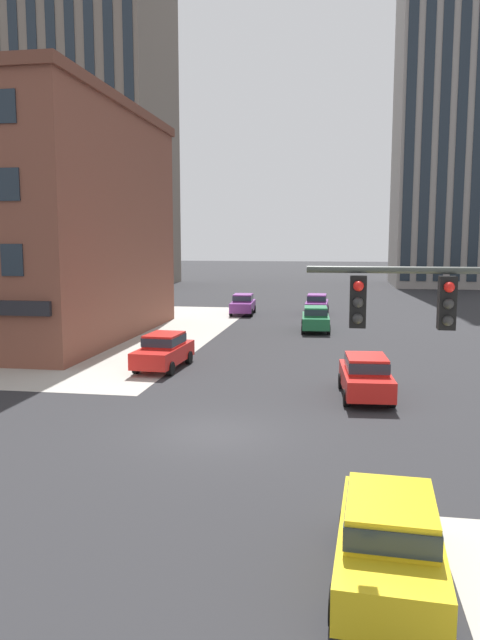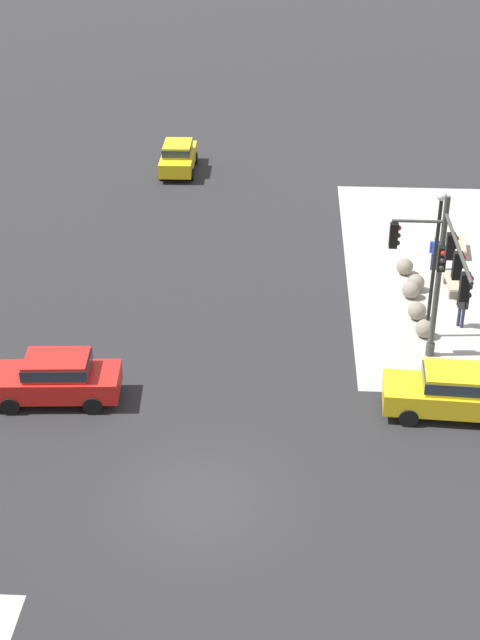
{
  "view_description": "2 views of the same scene",
  "coord_description": "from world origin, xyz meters",
  "px_view_note": "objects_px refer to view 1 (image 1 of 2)",
  "views": [
    {
      "loc": [
        3.88,
        -18.4,
        6.12
      ],
      "look_at": [
        -0.33,
        6.77,
        2.76
      ],
      "focal_mm": 34.16,
      "sensor_mm": 36.0,
      "label": 1
    },
    {
      "loc": [
        -20.57,
        -2.44,
        17.43
      ],
      "look_at": [
        3.44,
        -1.04,
        4.11
      ],
      "focal_mm": 51.12,
      "sensor_mm": 36.0,
      "label": 2
    }
  ],
  "objects_px": {
    "car_main_northbound_near": "(390,537)",
    "car_main_mid": "(366,375)",
    "car_parked_curb": "(164,350)",
    "car_main_northbound_far": "(317,303)",
    "car_main_southbound_far": "(243,303)",
    "car_cross_westbound": "(316,318)"
  },
  "relations": [
    {
      "from": "car_main_northbound_far",
      "to": "car_cross_westbound",
      "type": "height_order",
      "value": "same"
    },
    {
      "from": "car_main_northbound_far",
      "to": "car_main_mid",
      "type": "xyz_separation_m",
      "value": [
        2.99,
        -26.84,
        0.0
      ]
    },
    {
      "from": "car_main_northbound_far",
      "to": "car_parked_curb",
      "type": "relative_size",
      "value": 0.98
    },
    {
      "from": "car_cross_westbound",
      "to": "car_main_mid",
      "type": "distance_m",
      "value": 17.52
    },
    {
      "from": "car_main_northbound_far",
      "to": "car_main_southbound_far",
      "type": "height_order",
      "value": "same"
    },
    {
      "from": "car_parked_curb",
      "to": "car_main_mid",
      "type": "height_order",
      "value": "same"
    },
    {
      "from": "car_main_southbound_far",
      "to": "car_main_mid",
      "type": "relative_size",
      "value": 1.0
    },
    {
      "from": "car_parked_curb",
      "to": "car_main_mid",
      "type": "xyz_separation_m",
      "value": [
        9.35,
        -4.01,
        0.0
      ]
    },
    {
      "from": "car_main_northbound_near",
      "to": "car_main_northbound_far",
      "type": "height_order",
      "value": "same"
    },
    {
      "from": "car_parked_curb",
      "to": "car_main_southbound_far",
      "type": "bearing_deg",
      "value": 89.2
    },
    {
      "from": "car_cross_westbound",
      "to": "car_main_southbound_far",
      "type": "bearing_deg",
      "value": 126.69
    },
    {
      "from": "car_main_mid",
      "to": "car_main_southbound_far",
      "type": "bearing_deg",
      "value": 109.29
    },
    {
      "from": "car_main_northbound_far",
      "to": "car_parked_curb",
      "type": "height_order",
      "value": "same"
    },
    {
      "from": "car_main_southbound_far",
      "to": "car_main_mid",
      "type": "distance_m",
      "value": 27.38
    },
    {
      "from": "car_cross_westbound",
      "to": "car_main_mid",
      "type": "bearing_deg",
      "value": -81.17
    },
    {
      "from": "car_main_northbound_near",
      "to": "car_cross_westbound",
      "type": "height_order",
      "value": "same"
    },
    {
      "from": "car_main_southbound_far",
      "to": "car_cross_westbound",
      "type": "bearing_deg",
      "value": -53.31
    },
    {
      "from": "car_parked_curb",
      "to": "car_cross_westbound",
      "type": "bearing_deg",
      "value": 63.41
    },
    {
      "from": "car_main_southbound_far",
      "to": "car_main_northbound_far",
      "type": "bearing_deg",
      "value": 9.37
    },
    {
      "from": "car_main_northbound_far",
      "to": "car_parked_curb",
      "type": "xyz_separation_m",
      "value": [
        -6.36,
        -22.83,
        0.0
      ]
    },
    {
      "from": "car_main_northbound_near",
      "to": "car_main_mid",
      "type": "distance_m",
      "value": 13.24
    },
    {
      "from": "car_main_southbound_far",
      "to": "car_cross_westbound",
      "type": "distance_m",
      "value": 10.64
    }
  ]
}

